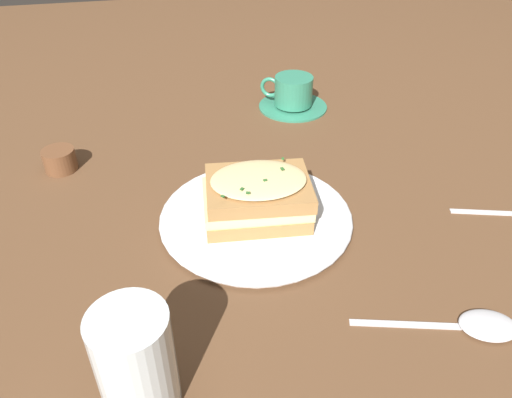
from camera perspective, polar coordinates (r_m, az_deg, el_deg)
ground_plane at (r=0.70m, az=1.69°, el=-1.80°), size 2.40×2.40×0.00m
dinner_plate at (r=0.68m, az=0.00°, el=-2.13°), size 0.26×0.26×0.01m
sandwich at (r=0.66m, az=0.13°, el=0.30°), size 0.12×0.15×0.06m
teacup_with_saucer at (r=0.98m, az=4.22°, el=11.80°), size 0.13×0.13×0.06m
water_glass at (r=0.47m, az=-13.60°, el=-17.68°), size 0.07×0.07×0.11m
spoon at (r=0.60m, az=24.12°, el=-13.03°), size 0.07×0.18×0.01m
condiment_pot at (r=0.84m, az=-21.52°, el=4.19°), size 0.05×0.05×0.04m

